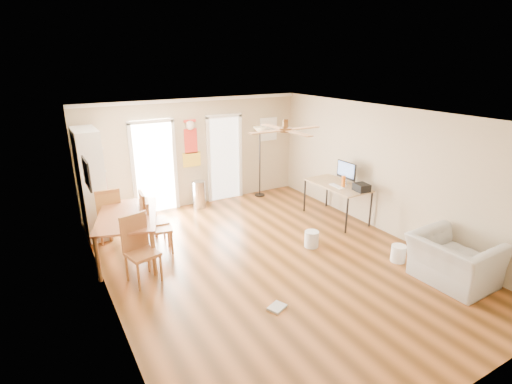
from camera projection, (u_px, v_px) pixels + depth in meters
floor at (273, 262)px, 7.07m from camera, size 7.00×7.00×0.00m
ceiling at (275, 116)px, 6.22m from camera, size 5.50×7.00×0.00m
wall_back at (196, 153)px, 9.51m from camera, size 5.50×0.04×2.60m
wall_front at (469, 296)px, 3.78m from camera, size 5.50×0.04×2.60m
wall_left at (104, 227)px, 5.34m from camera, size 0.04×7.00×2.60m
wall_right at (388, 171)px, 7.95m from camera, size 0.04×7.00×2.60m
crown_molding at (275, 119)px, 6.23m from camera, size 5.50×7.00×0.08m
kitchen_doorway at (154, 169)px, 9.07m from camera, size 0.90×0.10×2.10m
bathroom_doorway at (224, 159)px, 9.93m from camera, size 0.80×0.10×2.10m
wall_decal at (191, 143)px, 9.35m from camera, size 0.46×0.03×1.10m
ac_grille at (268, 129)px, 10.33m from camera, size 0.50×0.04×0.60m
framed_poster at (86, 174)px, 6.36m from camera, size 0.04×0.66×0.48m
ceiling_fan at (285, 130)px, 6.03m from camera, size 1.24×1.24×0.20m
bookshelf at (91, 183)px, 7.85m from camera, size 0.48×1.00×2.19m
dining_table at (130, 236)px, 7.12m from camera, size 1.45×1.89×0.83m
dining_chair_right_a at (155, 219)px, 7.54m from camera, size 0.49×0.49×1.10m
dining_chair_right_b at (160, 226)px, 7.29m from camera, size 0.50×0.50×1.04m
dining_chair_near at (142, 250)px, 6.28m from camera, size 0.56×0.56×1.11m
dining_chair_far at (108, 214)px, 7.74m from camera, size 0.46×0.46×1.11m
trash_can at (199, 195)px, 9.50m from camera, size 0.40×0.40×0.68m
torchiere_lamp at (260, 162)px, 10.16m from camera, size 0.35×0.35×1.83m
computer_desk at (336, 202)px, 8.84m from camera, size 0.76×1.52×0.81m
imac at (346, 173)px, 8.62m from camera, size 0.26×0.55×0.52m
keyboard at (337, 186)px, 8.56m from camera, size 0.16×0.41×0.02m
printer at (362, 187)px, 8.25m from camera, size 0.31×0.35×0.16m
orange_bottle at (343, 181)px, 8.49m from camera, size 0.09×0.09×0.26m
wastebasket_a at (312, 239)px, 7.58m from camera, size 0.29×0.29×0.32m
wastebasket_b at (398, 253)px, 7.03m from camera, size 0.32×0.32×0.30m
floor_cloth at (277, 307)px, 5.74m from camera, size 0.31×0.28×0.04m
armchair at (453, 261)px, 6.30m from camera, size 1.07×1.22×0.78m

